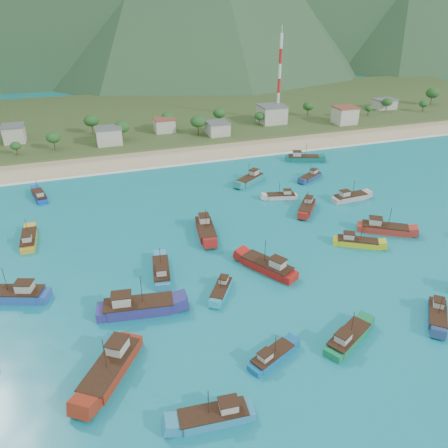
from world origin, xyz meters
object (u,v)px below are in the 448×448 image
object	(u,v)px
boat_14	(356,243)
boat_27	(303,159)
boat_0	(250,180)
boat_10	(14,295)
boat_4	(437,315)
boat_30	(348,339)
boat_5	(350,198)
boat_6	(161,272)
boat_13	(384,229)
boat_9	(39,196)
boat_11	(281,196)
boat_1	(307,208)
boat_32	(215,417)
boat_3	(221,290)
boat_16	(111,368)
boat_22	(206,230)
boat_20	(311,177)
boat_8	(272,357)
boat_28	(137,307)
boat_18	(29,240)
radio_tower	(279,78)

from	to	relation	value
boat_14	boat_27	distance (m)	57.88
boat_0	boat_10	distance (m)	75.45
boat_4	boat_30	bearing A→B (deg)	41.87
boat_5	boat_6	world-z (taller)	boat_6
boat_6	boat_13	xyz separation A→B (m)	(54.64, 0.77, 0.13)
boat_4	boat_9	size ratio (longest dim) A/B	0.89
boat_11	boat_13	distance (m)	30.00
boat_1	boat_11	xyz separation A→B (m)	(-3.14, 9.16, -0.15)
boat_6	boat_10	distance (m)	27.80
boat_1	boat_32	xyz separation A→B (m)	(-43.31, -54.21, 0.03)
boat_3	boat_16	bearing A→B (deg)	66.14
boat_1	boat_11	distance (m)	9.68
boat_4	boat_22	distance (m)	52.53
boat_20	boat_30	bearing A→B (deg)	125.24
boat_8	boat_28	size ratio (longest dim) A/B	0.62
boat_9	boat_28	size ratio (longest dim) A/B	0.70
boat_18	boat_28	world-z (taller)	boat_28
boat_0	boat_16	distance (m)	80.80
boat_3	boat_28	bearing A→B (deg)	37.13
boat_6	boat_18	size ratio (longest dim) A/B	1.06
boat_3	boat_1	bearing A→B (deg)	-106.74
boat_5	boat_27	xyz separation A→B (m)	(3.06, 33.54, 0.12)
boat_3	boat_18	bearing A→B (deg)	-7.93
boat_8	boat_18	xyz separation A→B (m)	(-37.94, 51.88, 0.18)
boat_3	radio_tower	bearing A→B (deg)	-85.79
boat_6	boat_14	size ratio (longest dim) A/B	1.09
boat_30	radio_tower	bearing A→B (deg)	131.38
boat_6	boat_28	world-z (taller)	boat_28
boat_27	boat_32	size ratio (longest dim) A/B	1.12
radio_tower	boat_13	distance (m)	104.48
boat_9	boat_14	xyz separation A→B (m)	(69.62, -51.48, 0.05)
radio_tower	boat_28	world-z (taller)	radio_tower
radio_tower	boat_14	xyz separation A→B (m)	(-28.72, -104.35, -18.84)
boat_6	boat_9	bearing A→B (deg)	125.84
boat_11	boat_32	xyz separation A→B (m)	(-40.17, -63.36, 0.18)
boat_14	boat_28	distance (m)	51.90
boat_11	boat_1	bearing A→B (deg)	-147.15
radio_tower	boat_32	distance (m)	157.87
boat_10	boat_11	size ratio (longest dim) A/B	1.43
boat_0	boat_10	xyz separation A→B (m)	(-63.94, -40.05, 0.15)
boat_5	boat_18	xyz separation A→B (m)	(-83.91, 3.42, -0.01)
boat_14	boat_16	distance (m)	60.98
boat_5	boat_32	distance (m)	80.57
boat_20	boat_28	world-z (taller)	boat_28
radio_tower	boat_18	size ratio (longest dim) A/B	3.45
boat_30	boat_14	bearing A→B (deg)	115.31
radio_tower	boat_10	bearing A→B (deg)	-135.14
boat_6	boat_32	size ratio (longest dim) A/B	1.03
boat_1	boat_11	bearing A→B (deg)	-31.93
boat_0	boat_10	size ratio (longest dim) A/B	0.85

